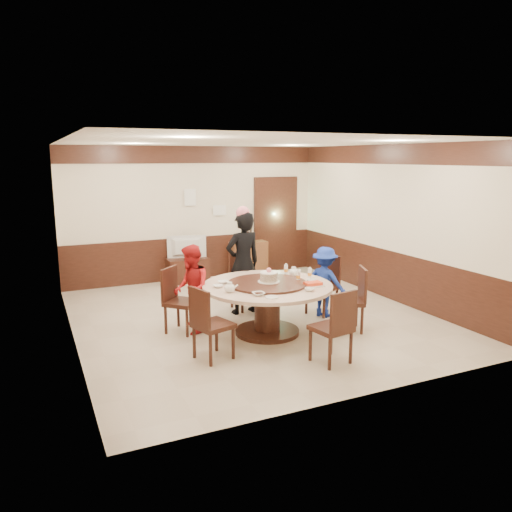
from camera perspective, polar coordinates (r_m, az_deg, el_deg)
name	(u,v)px	position (r m, az deg, el deg)	size (l,w,h in m)	color
room	(253,252)	(7.97, -0.37, 0.42)	(6.00, 6.04, 2.84)	#C1B19A
banquet_table	(267,299)	(7.35, 1.30, -4.89)	(1.90, 1.90, 0.78)	#341810
chair_0	(323,296)	(8.42, 7.62, -4.50)	(0.58, 0.57, 0.97)	#341810
chair_1	(245,291)	(8.62, -1.22, -4.03)	(0.49, 0.50, 0.97)	#341810
chair_2	(181,312)	(7.57, -8.57, -6.33)	(0.62, 0.62, 0.97)	#341810
chair_3	(212,336)	(6.53, -5.05, -9.14)	(0.55, 0.55, 0.97)	#341810
chair_4	(332,340)	(6.47, 8.67, -9.44)	(0.51, 0.52, 0.97)	#341810
chair_5	(349,311)	(7.67, 10.59, -6.18)	(0.58, 0.58, 0.97)	#341810
person_standing	(243,263)	(8.25, -1.49, -0.80)	(0.62, 0.41, 1.71)	black
person_red	(191,289)	(7.43, -7.40, -3.78)	(0.64, 0.50, 1.32)	#B4181A
person_blue	(325,282)	(8.21, 7.85, -2.95)	(0.74, 0.43, 1.15)	#18309A
birthday_cake	(269,277)	(7.30, 1.48, -2.40)	(0.32, 0.32, 0.21)	white
teapot_left	(230,288)	(6.86, -3.04, -3.68)	(0.17, 0.15, 0.13)	white
teapot_right	(294,272)	(7.80, 4.32, -1.87)	(0.17, 0.15, 0.13)	white
bowl_0	(223,282)	(7.35, -3.78, -3.00)	(0.16, 0.16, 0.04)	white
bowl_1	(309,289)	(6.97, 6.13, -3.82)	(0.14, 0.14, 0.04)	white
bowl_2	(259,294)	(6.72, 0.29, -4.35)	(0.17, 0.17, 0.04)	white
bowl_3	(312,281)	(7.45, 6.37, -2.84)	(0.15, 0.15, 0.05)	white
bowl_4	(218,286)	(7.14, -4.37, -3.46)	(0.15, 0.15, 0.04)	white
saucer_near	(272,297)	(6.62, 1.82, -4.71)	(0.18, 0.18, 0.01)	white
saucer_far	(279,274)	(7.92, 2.66, -2.05)	(0.18, 0.18, 0.01)	white
shrimp_platter	(313,284)	(7.23, 6.54, -3.23)	(0.30, 0.20, 0.06)	white
bottle_0	(298,276)	(7.47, 4.85, -2.31)	(0.06, 0.06, 0.16)	white
bottle_1	(310,274)	(7.65, 6.16, -2.01)	(0.06, 0.06, 0.16)	white
bottle_2	(286,270)	(7.88, 3.44, -1.57)	(0.06, 0.06, 0.16)	white
tv_stand	(188,270)	(10.56, -7.81, -1.58)	(0.85, 0.45, 0.50)	#341810
television	(187,247)	(10.46, -7.88, 1.00)	(0.81, 0.11, 0.47)	#949496
side_cabinet	(248,258)	(11.03, -0.90, -0.26)	(0.80, 0.40, 0.75)	brown
thermos	(248,233)	(10.94, -0.88, 2.65)	(0.15, 0.15, 0.38)	silver
notice_left	(190,197)	(10.58, -7.52, 6.67)	(0.25, 0.00, 0.35)	white
notice_right	(220,210)	(10.81, -4.18, 5.24)	(0.30, 0.00, 0.22)	white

